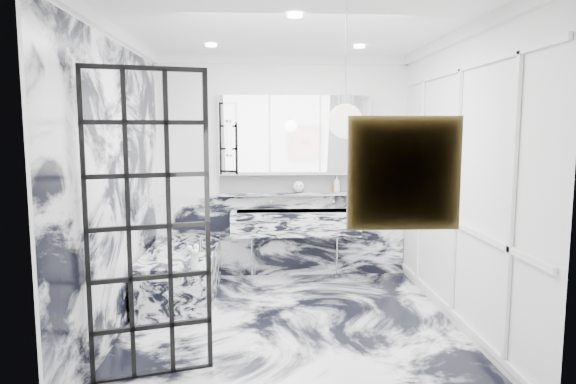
{
  "coord_description": "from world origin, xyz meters",
  "views": [
    {
      "loc": [
        -0.27,
        -4.76,
        1.9
      ],
      "look_at": [
        0.0,
        0.5,
        1.25
      ],
      "focal_mm": 32.0,
      "sensor_mm": 36.0,
      "label": 1
    }
  ],
  "objects": [
    {
      "name": "wall_back",
      "position": [
        0.0,
        1.8,
        1.4
      ],
      "size": [
        3.6,
        0.0,
        3.6
      ],
      "primitive_type": "plane",
      "rotation": [
        1.57,
        0.0,
        0.0
      ],
      "color": "white",
      "rests_on": "floor"
    },
    {
      "name": "wall_left",
      "position": [
        -1.6,
        0.0,
        1.4
      ],
      "size": [
        0.0,
        3.6,
        3.6
      ],
      "primitive_type": "plane",
      "rotation": [
        1.57,
        0.0,
        1.57
      ],
      "color": "white",
      "rests_on": "floor"
    },
    {
      "name": "face_pot",
      "position": [
        0.2,
        1.71,
        1.17
      ],
      "size": [
        0.15,
        0.15,
        0.15
      ],
      "primitive_type": "sphere",
      "color": "white",
      "rests_on": "ledge"
    },
    {
      "name": "soap_bottle_b",
      "position": [
        0.96,
        1.71,
        1.18
      ],
      "size": [
        0.11,
        0.11,
        0.19
      ],
      "primitive_type": "imported",
      "rotation": [
        0.0,
        0.0,
        0.35
      ],
      "color": "#4C4C51",
      "rests_on": "ledge"
    },
    {
      "name": "flower_vase",
      "position": [
        -0.92,
        0.09,
        0.61
      ],
      "size": [
        0.07,
        0.07,
        0.12
      ],
      "primitive_type": "cylinder",
      "color": "silver",
      "rests_on": "bathtub"
    },
    {
      "name": "subway_tile",
      "position": [
        0.15,
        1.78,
        1.21
      ],
      "size": [
        1.9,
        0.03,
        0.23
      ],
      "primitive_type": "cube",
      "color": "white",
      "rests_on": "wall_back"
    },
    {
      "name": "floor",
      "position": [
        0.0,
        0.0,
        0.0
      ],
      "size": [
        3.6,
        3.6,
        0.0
      ],
      "primitive_type": "plane",
      "color": "white",
      "rests_on": "ground"
    },
    {
      "name": "panel_molding",
      "position": [
        1.58,
        0.0,
        1.3
      ],
      "size": [
        0.03,
        3.4,
        2.3
      ],
      "primitive_type": "cube",
      "color": "white",
      "rests_on": "floor"
    },
    {
      "name": "artwork",
      "position": [
        0.58,
        -1.76,
        1.63
      ],
      "size": [
        0.58,
        0.06,
        0.58
      ],
      "primitive_type": "cube",
      "color": "#C55014",
      "rests_on": "wall_front"
    },
    {
      "name": "marble_clad_back",
      "position": [
        0.0,
        1.78,
        0.53
      ],
      "size": [
        3.18,
        0.05,
        1.05
      ],
      "primitive_type": "cube",
      "color": "white",
      "rests_on": "floor"
    },
    {
      "name": "soap_bottle_c",
      "position": [
        0.95,
        1.71,
        1.16
      ],
      "size": [
        0.12,
        0.12,
        0.15
      ],
      "primitive_type": "imported",
      "rotation": [
        0.0,
        0.0,
        0.02
      ],
      "color": "silver",
      "rests_on": "ledge"
    },
    {
      "name": "soap_bottle_a",
      "position": [
        0.69,
        1.71,
        1.2
      ],
      "size": [
        0.1,
        0.1,
        0.22
      ],
      "primitive_type": "imported",
      "rotation": [
        0.0,
        0.0,
        0.22
      ],
      "color": "#8C5919",
      "rests_on": "ledge"
    },
    {
      "name": "ledge",
      "position": [
        0.15,
        1.72,
        1.07
      ],
      "size": [
        1.9,
        0.14,
        0.04
      ],
      "primitive_type": "cube",
      "color": "silver",
      "rests_on": "wall_back"
    },
    {
      "name": "amber_bottle",
      "position": [
        0.66,
        1.71,
        1.14
      ],
      "size": [
        0.04,
        0.04,
        0.1
      ],
      "primitive_type": "cylinder",
      "color": "#8C5919",
      "rests_on": "ledge"
    },
    {
      "name": "sconce_right",
      "position": [
        0.97,
        1.63,
        1.78
      ],
      "size": [
        0.07,
        0.07,
        0.4
      ],
      "primitive_type": "cylinder",
      "color": "white",
      "rests_on": "mirror_cabinet"
    },
    {
      "name": "crittall_door",
      "position": [
        -1.12,
        -0.93,
        1.17
      ],
      "size": [
        0.86,
        0.27,
        2.33
      ],
      "primitive_type": null,
      "rotation": [
        0.0,
        0.0,
        0.27
      ],
      "color": "black",
      "rests_on": "floor"
    },
    {
      "name": "sconce_left",
      "position": [
        -0.67,
        1.63,
        1.78
      ],
      "size": [
        0.07,
        0.07,
        0.4
      ],
      "primitive_type": "cylinder",
      "color": "white",
      "rests_on": "mirror_cabinet"
    },
    {
      "name": "ceiling",
      "position": [
        0.0,
        0.0,
        2.8
      ],
      "size": [
        3.6,
        3.6,
        0.0
      ],
      "primitive_type": "plane",
      "rotation": [
        3.14,
        0.0,
        0.0
      ],
      "color": "white",
      "rests_on": "wall_back"
    },
    {
      "name": "trough_sink",
      "position": [
        0.15,
        1.55,
        0.73
      ],
      "size": [
        1.6,
        0.45,
        0.3
      ],
      "primitive_type": "cube",
      "color": "silver",
      "rests_on": "wall_back"
    },
    {
      "name": "mirror_cabinet",
      "position": [
        0.15,
        1.73,
        1.82
      ],
      "size": [
        1.9,
        0.16,
        1.0
      ],
      "primitive_type": "cube",
      "color": "white",
      "rests_on": "wall_back"
    },
    {
      "name": "bathtub",
      "position": [
        -1.18,
        0.9,
        0.28
      ],
      "size": [
        0.75,
        1.65,
        0.55
      ],
      "primitive_type": "cube",
      "color": "silver",
      "rests_on": "floor"
    },
    {
      "name": "wall_right",
      "position": [
        1.6,
        0.0,
        1.4
      ],
      "size": [
        0.0,
        3.6,
        3.6
      ],
      "primitive_type": "plane",
      "rotation": [
        1.57,
        0.0,
        -1.57
      ],
      "color": "white",
      "rests_on": "floor"
    },
    {
      "name": "wall_front",
      "position": [
        0.0,
        -1.8,
        1.4
      ],
      "size": [
        3.6,
        0.0,
        3.6
      ],
      "primitive_type": "plane",
      "rotation": [
        -1.57,
        0.0,
        0.0
      ],
      "color": "white",
      "rests_on": "floor"
    },
    {
      "name": "pendant_light",
      "position": [
        0.28,
        -1.39,
        1.95
      ],
      "size": [
        0.23,
        0.23,
        0.23
      ],
      "primitive_type": "sphere",
      "color": "white",
      "rests_on": "ceiling"
    },
    {
      "name": "marble_clad_left",
      "position": [
        -1.59,
        0.0,
        1.34
      ],
      "size": [
        0.02,
        3.56,
        2.68
      ],
      "primitive_type": "cube",
      "color": "white",
      "rests_on": "floor"
    }
  ]
}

